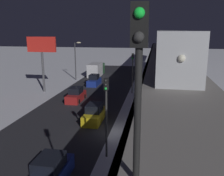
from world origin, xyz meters
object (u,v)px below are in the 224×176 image
at_px(sedan_blue_3, 94,81).
at_px(traffic_light_mid, 133,67).
at_px(sedan_red, 76,95).
at_px(sedan_blue_2, 50,174).
at_px(rail_signal, 139,66).
at_px(commercial_billboard, 42,50).
at_px(box_truck, 96,69).
at_px(subway_train, 164,39).
at_px(sedan_yellow, 94,114).
at_px(traffic_light_near, 106,107).
at_px(traffic_light_far, 141,55).

bearing_deg(sedan_blue_3, traffic_light_mid, 147.19).
distance_m(sedan_red, sedan_blue_2, 19.89).
relative_size(rail_signal, sedan_blue_2, 0.87).
height_order(traffic_light_mid, commercial_billboard, commercial_billboard).
height_order(sedan_red, sedan_blue_2, same).
bearing_deg(box_truck, sedan_blue_3, 101.57).
bearing_deg(sedan_blue_3, commercial_billboard, 42.39).
bearing_deg(commercial_billboard, sedan_blue_3, -137.61).
relative_size(subway_train, rail_signal, 18.52).
bearing_deg(sedan_yellow, sedan_blue_2, -90.00).
height_order(sedan_red, commercial_billboard, commercial_billboard).
distance_m(sedan_blue_2, commercial_billboard, 27.03).
relative_size(traffic_light_near, traffic_light_far, 1.00).
relative_size(rail_signal, box_truck, 0.54).
bearing_deg(traffic_light_near, sedan_blue_3, -73.75).
relative_size(rail_signal, traffic_light_far, 0.62).
bearing_deg(commercial_billboard, traffic_light_near, 126.54).
distance_m(sedan_blue_3, commercial_billboard, 11.12).
relative_size(sedan_red, box_truck, 0.60).
height_order(sedan_blue_3, traffic_light_near, traffic_light_near).
xyz_separation_m(rail_signal, traffic_light_mid, (3.26, -33.46, -4.97)).
bearing_deg(traffic_light_mid, sedan_yellow, 77.67).
relative_size(box_truck, commercial_billboard, 0.83).
relative_size(box_truck, traffic_light_mid, 1.16).
distance_m(rail_signal, commercial_billboard, 36.63).
bearing_deg(traffic_light_mid, sedan_red, 37.78).
distance_m(sedan_blue_2, traffic_light_far, 46.29).
xyz_separation_m(rail_signal, traffic_light_far, (3.26, -54.37, -4.97)).
bearing_deg(sedan_yellow, sedan_red, 121.69).
height_order(rail_signal, traffic_light_mid, rail_signal).
height_order(subway_train, sedan_blue_2, subway_train).
height_order(subway_train, traffic_light_mid, subway_train).
xyz_separation_m(traffic_light_mid, commercial_billboard, (14.40, 1.47, 2.63)).
bearing_deg(box_truck, sedan_red, 95.59).
bearing_deg(subway_train, rail_signal, 87.78).
xyz_separation_m(rail_signal, sedan_yellow, (6.16, -20.20, -8.37)).
height_order(sedan_yellow, sedan_blue_3, same).
xyz_separation_m(subway_train, traffic_light_near, (5.06, 33.96, -4.02)).
height_order(box_truck, commercial_billboard, commercial_billboard).
bearing_deg(subway_train, commercial_billboard, 36.73).
bearing_deg(sedan_blue_2, traffic_light_near, 55.79).
distance_m(sedan_blue_3, traffic_light_far, 18.05).
bearing_deg(rail_signal, sedan_blue_3, -74.30).
distance_m(sedan_red, traffic_light_mid, 10.08).
bearing_deg(traffic_light_mid, commercial_billboard, 5.81).
distance_m(sedan_red, commercial_billboard, 10.15).
relative_size(subway_train, box_truck, 10.01).
xyz_separation_m(sedan_red, traffic_light_mid, (-7.50, -5.81, 3.41)).
xyz_separation_m(sedan_blue_2, traffic_light_far, (-2.90, -46.07, 3.40)).
xyz_separation_m(sedan_blue_2, box_truck, (6.60, -39.78, 0.55)).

